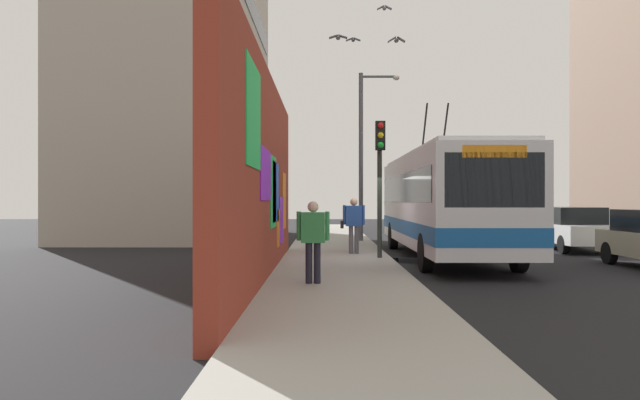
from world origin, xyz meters
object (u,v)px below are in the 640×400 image
at_px(pedestrian_midblock, 354,221).
at_px(street_lamp, 365,145).
at_px(parked_car_white, 569,227).
at_px(pedestrian_near_wall, 313,235).
at_px(traffic_light, 380,165).
at_px(city_bus, 444,200).
at_px(parked_car_red, 516,221).
at_px(parked_car_black, 481,217).

relative_size(pedestrian_midblock, street_lamp, 0.25).
bearing_deg(street_lamp, pedestrian_midblock, 172.64).
xyz_separation_m(parked_car_white, pedestrian_near_wall, (-10.06, 9.21, 0.29)).
bearing_deg(traffic_light, street_lamp, -0.59).
relative_size(city_bus, pedestrian_near_wall, 6.88).
distance_m(parked_car_red, street_lamp, 8.63).
distance_m(city_bus, pedestrian_near_wall, 7.99).
relative_size(pedestrian_midblock, traffic_light, 0.44).
bearing_deg(parked_car_black, parked_car_white, -180.00).
height_order(traffic_light, street_lamp, street_lamp).
distance_m(parked_car_black, pedestrian_near_wall, 24.31).
distance_m(city_bus, traffic_light, 2.79).
bearing_deg(street_lamp, traffic_light, 179.41).
height_order(city_bus, traffic_light, city_bus).
bearing_deg(parked_car_red, pedestrian_near_wall, 150.38).
bearing_deg(parked_car_black, street_lamp, 142.82).
height_order(city_bus, pedestrian_midblock, city_bus).
bearing_deg(city_bus, parked_car_white, -58.53).
xyz_separation_m(parked_car_white, parked_car_black, (12.44, 0.00, -0.00)).
bearing_deg(street_lamp, pedestrian_near_wall, 171.49).
bearing_deg(traffic_light, parked_car_white, -57.70).
bearing_deg(parked_car_white, traffic_light, 122.30).
bearing_deg(pedestrian_near_wall, parked_car_red, -29.62).
distance_m(parked_car_black, street_lamp, 12.47).
height_order(pedestrian_midblock, street_lamp, street_lamp).
distance_m(pedestrian_midblock, street_lamp, 6.73).
distance_m(parked_car_white, traffic_light, 8.93).
height_order(pedestrian_near_wall, street_lamp, street_lamp).
xyz_separation_m(parked_car_white, pedestrian_midblock, (-3.16, 8.05, 0.35)).
distance_m(city_bus, pedestrian_midblock, 2.92).
distance_m(city_bus, street_lamp, 6.78).
bearing_deg(pedestrian_near_wall, street_lamp, -8.51).
relative_size(parked_car_black, street_lamp, 0.65).
relative_size(city_bus, traffic_light, 2.86).
height_order(parked_car_white, traffic_light, traffic_light).
distance_m(parked_car_black, traffic_light, 18.71).
bearing_deg(parked_car_black, city_bus, 161.59).
distance_m(parked_car_red, pedestrian_midblock, 12.30).
bearing_deg(pedestrian_midblock, traffic_light, -154.73).
bearing_deg(city_bus, parked_car_black, -18.41).
distance_m(pedestrian_near_wall, traffic_light, 5.98).
bearing_deg(street_lamp, city_bus, -161.03).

